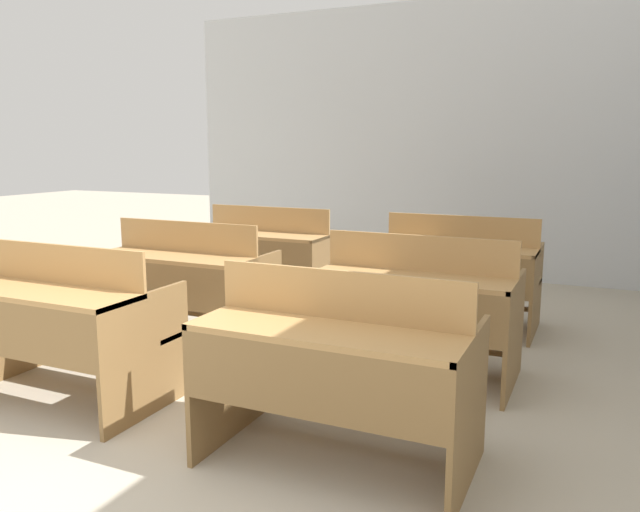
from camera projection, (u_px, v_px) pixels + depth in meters
wall_back at (418, 141)px, 7.46m from camera, size 6.00×0.06×3.20m
bench_front_left at (58, 321)px, 3.75m from camera, size 1.28×0.76×0.96m
bench_front_right at (337, 367)px, 2.98m from camera, size 1.28×0.76×0.96m
bench_second_left at (184, 281)px, 4.89m from camera, size 1.28×0.76×0.96m
bench_second_right at (416, 305)px, 4.14m from camera, size 1.28×0.76×0.96m
bench_third_left at (267, 255)px, 6.06m from camera, size 1.28×0.76×0.96m
bench_third_right at (459, 270)px, 5.29m from camera, size 1.28×0.76×0.96m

